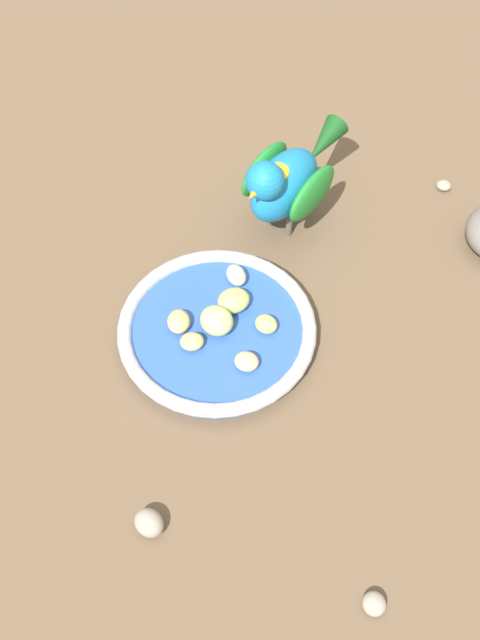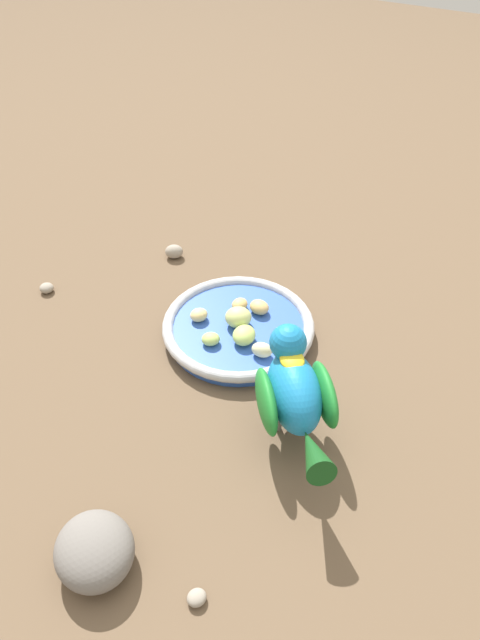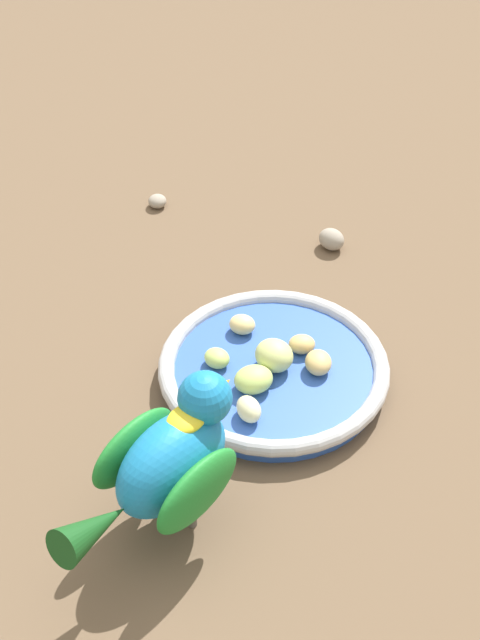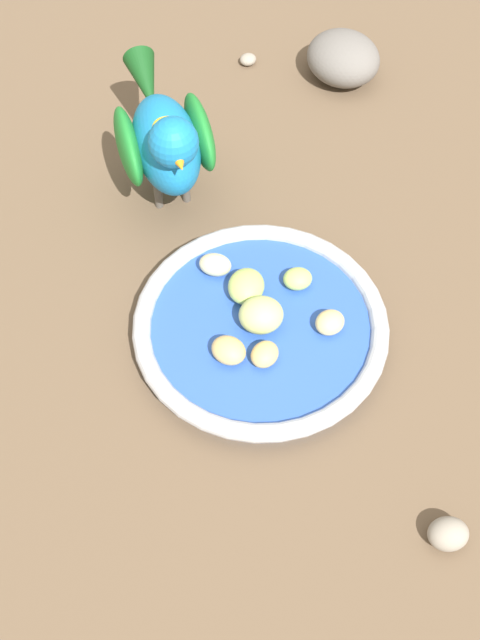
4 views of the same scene
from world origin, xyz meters
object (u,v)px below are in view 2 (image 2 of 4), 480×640
Objects in this scene: apple_piece_5 at (211,339)px; apple_piece_1 at (238,317)px; pebble_1 at (197,598)px; pebble_2 at (47,288)px; apple_piece_3 at (259,307)px; parrot at (295,392)px; pebble_0 at (174,252)px; apple_piece_6 at (199,315)px; apple_piece_4 at (262,350)px; apple_piece_2 at (244,335)px; rock_large at (94,550)px; apple_piece_0 at (241,305)px; feeding_bowl at (238,327)px.

apple_piece_1 is at bearing 78.52° from apple_piece_5.
pebble_1 is (0.16, -0.31, -0.03)m from apple_piece_1.
pebble_1 is at bearing -26.83° from pebble_2.
apple_piece_3 is 0.19× the size of parrot.
apple_piece_6 is at bearing -40.13° from pebble_0.
apple_piece_1 is at bearing 151.13° from apple_piece_4.
apple_piece_2 is 0.32m from rock_large.
apple_piece_1 is at bearing 100.73° from rock_large.
apple_piece_5 is 0.17m from parrot.
rock_large reaches higher than apple_piece_6.
pebble_2 is (-0.36, 0.25, -0.02)m from rock_large.
apple_piece_6 is 1.36× the size of pebble_1.
apple_piece_4 reaches higher than pebble_0.
rock_large reaches higher than apple_piece_5.
apple_piece_4 reaches higher than apple_piece_3.
apple_piece_1 is 0.04m from apple_piece_3.
pebble_1 is (0.02, -0.21, -0.07)m from parrot.
pebble_0 is (-0.20, 0.06, -0.02)m from apple_piece_3.
apple_piece_3 is 1.17× the size of apple_piece_5.
apple_piece_2 is (0.02, -0.02, -0.00)m from apple_piece_1.
apple_piece_1 reaches higher than apple_piece_0.
apple_piece_3 reaches higher than pebble_1.
apple_piece_4 is 0.28m from pebble_0.
apple_piece_3 is (0.02, 0.01, 0.00)m from apple_piece_0.
apple_piece_1 is at bearing 22.41° from apple_piece_6.
parrot is 8.34× the size of pebble_1.
apple_piece_2 reaches higher than pebble_1.
apple_piece_2 reaches higher than feeding_bowl.
apple_piece_3 is 1.57× the size of pebble_1.
apple_piece_3 is at bearing 103.25° from apple_piece_2.
apple_piece_3 reaches higher than pebble_0.
apple_piece_3 reaches higher than pebble_2.
apple_piece_4 is (0.06, -0.03, -0.00)m from apple_piece_1.
pebble_1 is at bearing -53.76° from apple_piece_6.
pebble_2 is at bearing -120.56° from pebble_0.
pebble_1 is 0.86× the size of pebble_2.
feeding_bowl is at bearing -26.81° from pebble_0.
feeding_bowl is 1.38× the size of parrot.
apple_piece_2 is 1.41× the size of apple_piece_6.
apple_piece_2 is 1.92× the size of pebble_1.
rock_large is at bearing -79.27° from apple_piece_1.
apple_piece_5 reaches higher than feeding_bowl.
parrot reaches higher than apple_piece_4.
pebble_2 is (-0.46, 0.23, 0.00)m from pebble_1.
parrot is at bearing 95.50° from pebble_1.
pebble_2 is (-0.28, -0.03, -0.02)m from apple_piece_5.
apple_piece_0 is at bearing 93.31° from apple_piece_5.
apple_piece_1 is 0.34m from rock_large.
apple_piece_1 is at bearing 117.50° from pebble_1.
pebble_2 is (-0.10, -0.18, -0.00)m from pebble_0.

